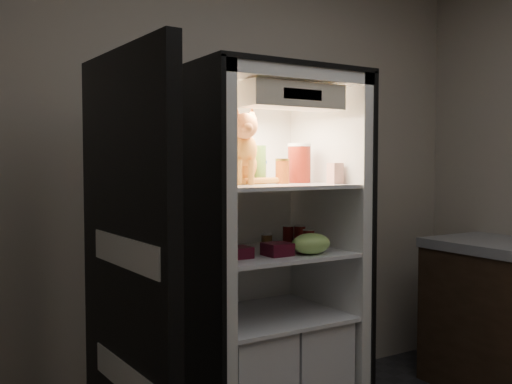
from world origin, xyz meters
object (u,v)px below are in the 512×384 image
grape_bag (311,244)px  berry_box_left (239,252)px  soda_can_c (309,240)px  parmesan_shaker (259,165)px  soda_can_b (300,236)px  pepper_jar (299,163)px  cream_carton (335,173)px  berry_box_right (277,249)px  refrigerator (262,277)px  salsa_jar (282,171)px  condiment_jar (267,241)px  soda_can_a (288,236)px  tabby_cat (240,156)px  mayo_tub (259,172)px

grape_bag → berry_box_left: (-0.37, 0.09, -0.03)m
grape_bag → berry_box_left: grape_bag is taller
soda_can_c → grape_bag: 0.10m
parmesan_shaker → soda_can_b: (0.25, -0.02, -0.39)m
soda_can_c → berry_box_left: (-0.41, 0.00, -0.03)m
parmesan_shaker → pepper_jar: (0.25, -0.01, 0.01)m
soda_can_b → cream_carton: bearing=-66.0°
parmesan_shaker → berry_box_right: bearing=-94.4°
parmesan_shaker → soda_can_b: size_ratio=1.69×
refrigerator → cream_carton: size_ratio=17.38×
cream_carton → soda_can_b: cream_carton is taller
salsa_jar → parmesan_shaker: bearing=154.1°
pepper_jar → condiment_jar: 0.46m
refrigerator → soda_can_b: refrigerator is taller
soda_can_b → grape_bag: (-0.10, -0.23, -0.01)m
salsa_jar → pepper_jar: size_ratio=0.61×
soda_can_b → berry_box_left: bearing=-163.0°
refrigerator → soda_can_a: size_ratio=16.69×
salsa_jar → tabby_cat: bearing=169.5°
mayo_tub → soda_can_a: (0.18, -0.02, -0.35)m
pepper_jar → tabby_cat: bearing=-179.5°
berry_box_right → condiment_jar: bearing=70.2°
pepper_jar → refrigerator: bearing=177.5°
condiment_jar → grape_bag: bearing=-72.6°
soda_can_b → parmesan_shaker: bearing=174.5°
berry_box_right → cream_carton: bearing=-2.9°
refrigerator → tabby_cat: size_ratio=4.87×
parmesan_shaker → cream_carton: size_ratio=1.84×
tabby_cat → soda_can_a: 0.55m
soda_can_a → berry_box_left: soda_can_a is taller
condiment_jar → grape_bag: (0.09, -0.28, 0.01)m
cream_carton → soda_can_c: size_ratio=0.96×
cream_carton → berry_box_right: bearing=177.1°
condiment_jar → refrigerator: bearing=-153.9°
salsa_jar → condiment_jar: salsa_jar is taller
salsa_jar → soda_can_a: size_ratio=1.17×
tabby_cat → parmesan_shaker: (0.12, 0.01, -0.04)m
salsa_jar → cream_carton: 0.28m
refrigerator → berry_box_left: 0.34m
tabby_cat → grape_bag: (0.27, -0.24, -0.44)m
tabby_cat → soda_can_c: 0.56m
grape_bag → parmesan_shaker: bearing=121.0°
refrigerator → pepper_jar: 0.65m
salsa_jar → condiment_jar: size_ratio=1.61×
mayo_tub → berry_box_left: (-0.25, -0.22, -0.38)m
salsa_jar → soda_can_b: bearing=12.6°
pepper_jar → grape_bag: size_ratio=1.01×
refrigerator → berry_box_right: 0.27m
soda_can_a → cream_carton: bearing=-64.1°
refrigerator → salsa_jar: (0.09, -0.06, 0.56)m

